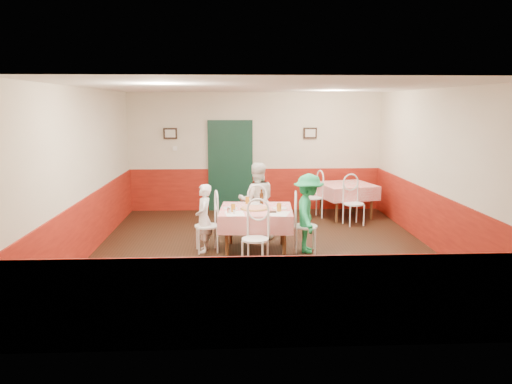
{
  "coord_description": "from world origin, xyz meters",
  "views": [
    {
      "loc": [
        -0.54,
        -8.36,
        2.53
      ],
      "look_at": [
        -0.15,
        -0.01,
        1.05
      ],
      "focal_mm": 35.0,
      "sensor_mm": 36.0,
      "label": 1
    }
  ],
  "objects_px": {
    "chair_second_b": "(354,204)",
    "wallet": "(273,212)",
    "pizza": "(254,208)",
    "glass_c": "(247,200)",
    "beer_bottle": "(262,197)",
    "chair_far": "(257,215)",
    "chair_near": "(255,239)",
    "diner_right": "(308,213)",
    "second_table": "(346,201)",
    "chair_second_a": "(313,198)",
    "glass_a": "(233,208)",
    "chair_left": "(207,226)",
    "diner_left": "(204,218)",
    "glass_b": "(279,207)",
    "main_table": "(256,230)",
    "chair_right": "(305,226)",
    "diner_far": "(257,201)"
  },
  "relations": [
    {
      "from": "beer_bottle",
      "to": "chair_second_b",
      "type": "bearing_deg",
      "value": 35.56
    },
    {
      "from": "chair_second_a",
      "to": "glass_c",
      "type": "bearing_deg",
      "value": -49.22
    },
    {
      "from": "glass_b",
      "to": "glass_a",
      "type": "bearing_deg",
      "value": -179.9
    },
    {
      "from": "chair_right",
      "to": "chair_near",
      "type": "bearing_deg",
      "value": 136.86
    },
    {
      "from": "chair_far",
      "to": "chair_second_b",
      "type": "height_order",
      "value": "same"
    },
    {
      "from": "second_table",
      "to": "glass_a",
      "type": "bearing_deg",
      "value": -131.75
    },
    {
      "from": "wallet",
      "to": "chair_second_b",
      "type": "bearing_deg",
      "value": 52.52
    },
    {
      "from": "pizza",
      "to": "diner_right",
      "type": "xyz_separation_m",
      "value": [
        0.93,
        -0.02,
        -0.09
      ]
    },
    {
      "from": "chair_far",
      "to": "diner_left",
      "type": "height_order",
      "value": "diner_left"
    },
    {
      "from": "chair_second_b",
      "to": "diner_left",
      "type": "height_order",
      "value": "diner_left"
    },
    {
      "from": "wallet",
      "to": "chair_right",
      "type": "bearing_deg",
      "value": 28.41
    },
    {
      "from": "chair_near",
      "to": "diner_left",
      "type": "relative_size",
      "value": 0.76
    },
    {
      "from": "glass_a",
      "to": "glass_b",
      "type": "height_order",
      "value": "glass_b"
    },
    {
      "from": "main_table",
      "to": "beer_bottle",
      "type": "distance_m",
      "value": 0.65
    },
    {
      "from": "chair_right",
      "to": "chair_near",
      "type": "height_order",
      "value": "same"
    },
    {
      "from": "pizza",
      "to": "glass_b",
      "type": "distance_m",
      "value": 0.46
    },
    {
      "from": "second_table",
      "to": "chair_near",
      "type": "relative_size",
      "value": 1.24
    },
    {
      "from": "beer_bottle",
      "to": "wallet",
      "type": "height_order",
      "value": "beer_bottle"
    },
    {
      "from": "chair_right",
      "to": "diner_right",
      "type": "distance_m",
      "value": 0.24
    },
    {
      "from": "chair_second_b",
      "to": "beer_bottle",
      "type": "height_order",
      "value": "beer_bottle"
    },
    {
      "from": "chair_near",
      "to": "diner_right",
      "type": "relative_size",
      "value": 0.66
    },
    {
      "from": "chair_left",
      "to": "chair_second_b",
      "type": "distance_m",
      "value": 3.5
    },
    {
      "from": "chair_left",
      "to": "glass_a",
      "type": "relative_size",
      "value": 6.62
    },
    {
      "from": "glass_c",
      "to": "glass_b",
      "type": "bearing_deg",
      "value": -53.31
    },
    {
      "from": "main_table",
      "to": "chair_right",
      "type": "relative_size",
      "value": 1.36
    },
    {
      "from": "second_table",
      "to": "chair_second_b",
      "type": "height_order",
      "value": "chair_second_b"
    },
    {
      "from": "main_table",
      "to": "wallet",
      "type": "relative_size",
      "value": 11.09
    },
    {
      "from": "main_table",
      "to": "wallet",
      "type": "xyz_separation_m",
      "value": [
        0.27,
        -0.32,
        0.4
      ]
    },
    {
      "from": "chair_near",
      "to": "glass_c",
      "type": "height_order",
      "value": "chair_near"
    },
    {
      "from": "chair_second_a",
      "to": "beer_bottle",
      "type": "relative_size",
      "value": 3.67
    },
    {
      "from": "second_table",
      "to": "diner_right",
      "type": "xyz_separation_m",
      "value": [
        -1.26,
        -2.66,
        0.31
      ]
    },
    {
      "from": "pizza",
      "to": "glass_c",
      "type": "relative_size",
      "value": 3.56
    },
    {
      "from": "chair_second_b",
      "to": "wallet",
      "type": "xyz_separation_m",
      "value": [
        -1.89,
        -2.17,
        0.32
      ]
    },
    {
      "from": "chair_far",
      "to": "wallet",
      "type": "xyz_separation_m",
      "value": [
        0.22,
        -1.17,
        0.32
      ]
    },
    {
      "from": "chair_right",
      "to": "wallet",
      "type": "relative_size",
      "value": 8.18
    },
    {
      "from": "diner_far",
      "to": "chair_right",
      "type": "bearing_deg",
      "value": 128.19
    },
    {
      "from": "chair_right",
      "to": "diner_right",
      "type": "height_order",
      "value": "diner_right"
    },
    {
      "from": "chair_left",
      "to": "chair_second_b",
      "type": "xyz_separation_m",
      "value": [
        3.0,
        1.8,
        0.0
      ]
    },
    {
      "from": "chair_far",
      "to": "beer_bottle",
      "type": "relative_size",
      "value": 3.67
    },
    {
      "from": "glass_a",
      "to": "glass_b",
      "type": "bearing_deg",
      "value": 0.1
    },
    {
      "from": "second_table",
      "to": "diner_far",
      "type": "height_order",
      "value": "diner_far"
    },
    {
      "from": "beer_bottle",
      "to": "chair_far",
      "type": "bearing_deg",
      "value": 98.25
    },
    {
      "from": "chair_left",
      "to": "diner_far",
      "type": "relative_size",
      "value": 0.62
    },
    {
      "from": "chair_second_a",
      "to": "wallet",
      "type": "relative_size",
      "value": 8.18
    },
    {
      "from": "second_table",
      "to": "chair_left",
      "type": "relative_size",
      "value": 1.24
    },
    {
      "from": "chair_far",
      "to": "pizza",
      "type": "xyz_separation_m",
      "value": [
        -0.08,
        -0.89,
        0.33
      ]
    },
    {
      "from": "chair_near",
      "to": "chair_right",
      "type": "bearing_deg",
      "value": 59.6
    },
    {
      "from": "second_table",
      "to": "diner_far",
      "type": "xyz_separation_m",
      "value": [
        -2.1,
        -1.7,
        0.35
      ]
    },
    {
      "from": "pizza",
      "to": "glass_b",
      "type": "height_order",
      "value": "glass_b"
    },
    {
      "from": "chair_left",
      "to": "chair_second_a",
      "type": "relative_size",
      "value": 1.0
    }
  ]
}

